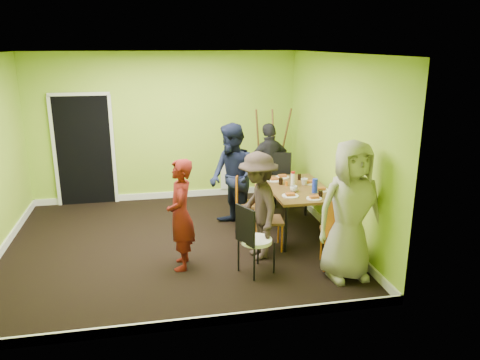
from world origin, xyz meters
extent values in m
plane|color=black|center=(0.00, 0.00, 0.00)|extent=(5.00, 5.00, 0.00)
cube|color=#95C432|center=(0.00, 2.25, 1.40)|extent=(5.00, 0.04, 2.80)
cube|color=#95C432|center=(0.00, -2.25, 1.40)|extent=(5.00, 0.04, 2.80)
cube|color=#95C432|center=(2.50, 0.00, 1.40)|extent=(0.04, 4.50, 2.80)
cube|color=white|center=(0.00, 0.00, 2.80)|extent=(5.00, 4.50, 0.04)
cube|color=black|center=(-1.50, 2.22, 1.02)|extent=(1.00, 0.05, 2.04)
cube|color=white|center=(1.30, 2.22, 0.40)|extent=(0.50, 0.04, 0.55)
cylinder|color=black|center=(1.56, -0.59, 0.35)|extent=(0.04, 0.04, 0.71)
cylinder|color=black|center=(2.34, -0.59, 0.35)|extent=(0.04, 0.04, 0.71)
cylinder|color=black|center=(1.56, 0.79, 0.35)|extent=(0.04, 0.04, 0.71)
cylinder|color=black|center=(2.34, 0.79, 0.35)|extent=(0.04, 0.04, 0.71)
cube|color=brown|center=(1.95, 0.10, 0.73)|extent=(0.90, 1.50, 0.04)
cylinder|color=orange|center=(1.13, 0.58, 0.21)|extent=(0.02, 0.02, 0.43)
cylinder|color=orange|center=(1.02, 0.27, 0.21)|extent=(0.02, 0.02, 0.43)
cylinder|color=orange|center=(1.43, 0.47, 0.21)|extent=(0.02, 0.02, 0.43)
cylinder|color=orange|center=(1.33, 0.17, 0.21)|extent=(0.02, 0.02, 0.43)
cube|color=brown|center=(1.23, 0.37, 0.43)|extent=(0.49, 0.49, 0.04)
cube|color=orange|center=(1.06, 0.43, 0.68)|extent=(0.15, 0.35, 0.48)
cylinder|color=orange|center=(1.22, -0.23, 0.22)|extent=(0.03, 0.03, 0.44)
cylinder|color=orange|center=(1.18, -0.56, 0.22)|extent=(0.03, 0.03, 0.44)
cylinder|color=orange|center=(1.54, -0.27, 0.22)|extent=(0.03, 0.03, 0.44)
cylinder|color=orange|center=(1.51, -0.60, 0.22)|extent=(0.03, 0.03, 0.44)
cube|color=brown|center=(1.36, -0.42, 0.44)|extent=(0.43, 0.43, 0.04)
cube|color=orange|center=(1.18, -0.39, 0.70)|extent=(0.07, 0.37, 0.49)
cylinder|color=orange|center=(2.09, 1.07, 0.24)|extent=(0.03, 0.03, 0.47)
cylinder|color=orange|center=(1.75, 1.19, 0.24)|extent=(0.03, 0.03, 0.47)
cylinder|color=orange|center=(1.96, 0.73, 0.24)|extent=(0.03, 0.03, 0.47)
cylinder|color=orange|center=(1.62, 0.86, 0.24)|extent=(0.03, 0.03, 0.47)
cube|color=brown|center=(1.86, 0.96, 0.47)|extent=(0.54, 0.54, 0.04)
cube|color=orange|center=(1.93, 1.15, 0.76)|extent=(0.38, 0.17, 0.53)
cylinder|color=orange|center=(1.90, -1.29, 0.24)|extent=(0.03, 0.03, 0.48)
cylinder|color=orange|center=(2.25, -1.37, 0.24)|extent=(0.03, 0.03, 0.48)
cylinder|color=orange|center=(1.98, -0.93, 0.24)|extent=(0.03, 0.03, 0.48)
cylinder|color=orange|center=(2.34, -1.02, 0.24)|extent=(0.03, 0.03, 0.48)
cube|color=brown|center=(2.12, -1.15, 0.48)|extent=(0.52, 0.52, 0.04)
cube|color=orange|center=(2.07, -1.35, 0.77)|extent=(0.41, 0.13, 0.54)
cylinder|color=black|center=(0.78, -1.05, 0.22)|extent=(0.03, 0.03, 0.44)
cylinder|color=black|center=(0.93, -1.35, 0.22)|extent=(0.03, 0.03, 0.44)
cylinder|color=black|center=(1.08, -0.90, 0.22)|extent=(0.03, 0.03, 0.44)
cylinder|color=black|center=(1.23, -1.20, 0.22)|extent=(0.03, 0.03, 0.44)
cylinder|color=white|center=(1.00, -1.13, 0.45)|extent=(0.41, 0.41, 0.05)
cube|color=black|center=(0.83, -1.21, 0.71)|extent=(0.19, 0.35, 0.49)
cylinder|color=brown|center=(1.75, 1.93, 0.88)|extent=(0.25, 0.41, 1.78)
cylinder|color=brown|center=(2.21, 1.93, 0.88)|extent=(0.25, 0.41, 1.78)
cylinder|color=brown|center=(1.98, 1.67, 0.88)|extent=(0.04, 0.40, 1.73)
cube|color=brown|center=(1.98, 1.88, 0.83)|extent=(0.48, 0.04, 0.04)
cylinder|color=white|center=(1.69, 0.55, 0.76)|extent=(0.26, 0.26, 0.01)
cylinder|color=white|center=(1.71, -0.30, 0.76)|extent=(0.25, 0.25, 0.01)
cylinder|color=white|center=(1.87, 0.70, 0.76)|extent=(0.23, 0.23, 0.01)
cylinder|color=white|center=(2.01, -0.48, 0.76)|extent=(0.23, 0.23, 0.01)
cylinder|color=white|center=(2.21, 0.28, 0.76)|extent=(0.23, 0.23, 0.01)
cylinder|color=white|center=(2.25, -0.12, 0.76)|extent=(0.25, 0.25, 0.01)
cylinder|color=white|center=(1.90, 0.19, 0.85)|extent=(0.07, 0.07, 0.21)
cylinder|color=#182BB6|center=(2.12, -0.20, 0.86)|extent=(0.08, 0.08, 0.22)
cylinder|color=orange|center=(1.81, 0.23, 0.79)|extent=(0.04, 0.04, 0.07)
cylinder|color=black|center=(1.73, 0.31, 0.80)|extent=(0.07, 0.07, 0.10)
cylinder|color=black|center=(2.11, 0.51, 0.80)|extent=(0.06, 0.06, 0.10)
cylinder|color=black|center=(2.13, -0.42, 0.80)|extent=(0.07, 0.07, 0.10)
imported|color=white|center=(1.83, -0.10, 0.80)|extent=(0.12, 0.12, 0.09)
imported|color=white|center=(2.10, 0.22, 0.80)|extent=(0.11, 0.11, 0.10)
imported|color=#5A120F|center=(0.05, -0.77, 0.75)|extent=(0.41, 0.58, 1.51)
imported|color=black|center=(0.96, 0.43, 0.87)|extent=(0.89, 1.01, 1.74)
imported|color=#2D221E|center=(1.13, -0.67, 0.76)|extent=(0.66, 1.04, 1.53)
imported|color=black|center=(1.80, 1.31, 0.79)|extent=(0.99, 0.63, 1.58)
imported|color=gray|center=(2.13, -1.46, 0.91)|extent=(0.92, 0.62, 1.82)
camera|label=1|loc=(-0.29, -6.62, 2.94)|focal=35.00mm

